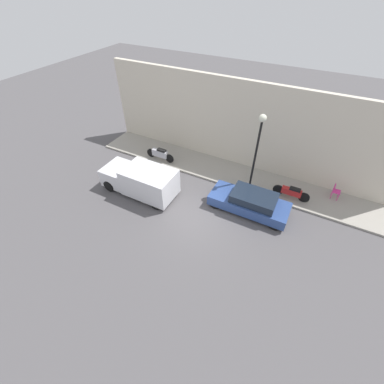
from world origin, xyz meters
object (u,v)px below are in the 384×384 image
Objects in this scene: scooter_silver at (160,154)px; motorcycle_red at (292,192)px; streetlamp at (259,139)px; cafe_chair at (335,191)px; delivery_van at (140,180)px; parked_car at (250,202)px.

motorcycle_red is (0.22, -8.69, -0.04)m from scooter_silver.
motorcycle_red is 3.74m from streetlamp.
scooter_silver is 2.38× the size of cafe_chair.
streetlamp reaches higher than delivery_van.
delivery_van is at bearing 114.20° from cafe_chair.
streetlamp is at bearing -90.68° from scooter_silver.
delivery_van is at bearing -167.13° from scooter_silver.
delivery_van reaches higher than motorcycle_red.
cafe_chair is at bearing -82.87° from scooter_silver.
parked_car is at bearing -76.57° from delivery_van.
delivery_van is at bearing 119.05° from streetlamp.
cafe_chair reaches higher than scooter_silver.
scooter_silver is at bearing 12.87° from delivery_van.
cafe_chair is at bearing -65.80° from delivery_van.
cafe_chair is (1.14, -2.17, 0.11)m from motorcycle_red.
delivery_van is (-1.47, 6.15, 0.29)m from parked_car.
motorcycle_red is at bearing -42.92° from parked_car.
delivery_van is at bearing 103.43° from parked_car.
streetlamp is at bearing 17.89° from parked_car.
motorcycle_red is at bearing -66.77° from delivery_van.
parked_car is 2.08× the size of motorcycle_red.
scooter_silver is 8.69m from motorcycle_red.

